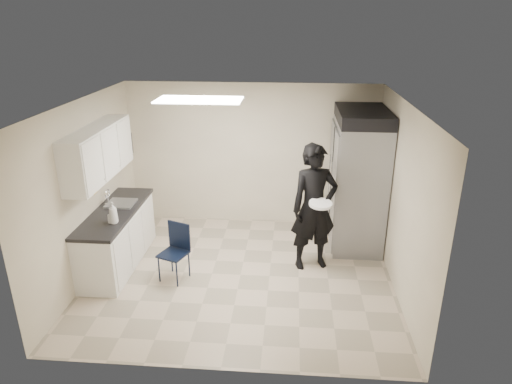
# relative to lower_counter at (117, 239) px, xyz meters

# --- Properties ---
(floor) EXTENTS (4.50, 4.50, 0.00)m
(floor) POSITION_rel_lower_counter_xyz_m (1.95, -0.20, -0.43)
(floor) COLOR #B5A38E
(floor) RESTS_ON ground
(ceiling) EXTENTS (4.50, 4.50, 0.00)m
(ceiling) POSITION_rel_lower_counter_xyz_m (1.95, -0.20, 2.17)
(ceiling) COLOR silver
(ceiling) RESTS_ON back_wall
(back_wall) EXTENTS (4.50, 0.00, 4.50)m
(back_wall) POSITION_rel_lower_counter_xyz_m (1.95, 1.80, 0.87)
(back_wall) COLOR beige
(back_wall) RESTS_ON floor
(left_wall) EXTENTS (0.00, 4.00, 4.00)m
(left_wall) POSITION_rel_lower_counter_xyz_m (-0.30, -0.20, 0.87)
(left_wall) COLOR beige
(left_wall) RESTS_ON floor
(right_wall) EXTENTS (0.00, 4.00, 4.00)m
(right_wall) POSITION_rel_lower_counter_xyz_m (4.20, -0.20, 0.87)
(right_wall) COLOR beige
(right_wall) RESTS_ON floor
(ceiling_panel) EXTENTS (1.20, 0.60, 0.02)m
(ceiling_panel) POSITION_rel_lower_counter_xyz_m (1.35, 0.20, 2.14)
(ceiling_panel) COLOR white
(ceiling_panel) RESTS_ON ceiling
(lower_counter) EXTENTS (0.60, 1.90, 0.86)m
(lower_counter) POSITION_rel_lower_counter_xyz_m (0.00, 0.00, 0.00)
(lower_counter) COLOR silver
(lower_counter) RESTS_ON floor
(countertop) EXTENTS (0.64, 1.95, 0.05)m
(countertop) POSITION_rel_lower_counter_xyz_m (0.00, 0.00, 0.46)
(countertop) COLOR black
(countertop) RESTS_ON lower_counter
(sink) EXTENTS (0.42, 0.40, 0.14)m
(sink) POSITION_rel_lower_counter_xyz_m (0.02, 0.25, 0.44)
(sink) COLOR gray
(sink) RESTS_ON countertop
(faucet) EXTENTS (0.02, 0.02, 0.24)m
(faucet) POSITION_rel_lower_counter_xyz_m (-0.18, 0.25, 0.59)
(faucet) COLOR silver
(faucet) RESTS_ON countertop
(upper_cabinets) EXTENTS (0.35, 1.80, 0.75)m
(upper_cabinets) POSITION_rel_lower_counter_xyz_m (-0.13, 0.00, 1.40)
(upper_cabinets) COLOR silver
(upper_cabinets) RESTS_ON left_wall
(towel_dispenser) EXTENTS (0.22, 0.30, 0.35)m
(towel_dispenser) POSITION_rel_lower_counter_xyz_m (-0.19, 1.15, 1.19)
(towel_dispenser) COLOR black
(towel_dispenser) RESTS_ON left_wall
(notice_sticker_left) EXTENTS (0.00, 0.12, 0.07)m
(notice_sticker_left) POSITION_rel_lower_counter_xyz_m (-0.29, -0.10, 0.79)
(notice_sticker_left) COLOR yellow
(notice_sticker_left) RESTS_ON left_wall
(notice_sticker_right) EXTENTS (0.00, 0.12, 0.07)m
(notice_sticker_right) POSITION_rel_lower_counter_xyz_m (-0.29, 0.10, 0.75)
(notice_sticker_right) COLOR yellow
(notice_sticker_right) RESTS_ON left_wall
(commercial_fridge) EXTENTS (0.80, 1.35, 2.10)m
(commercial_fridge) POSITION_rel_lower_counter_xyz_m (3.78, 1.07, 0.62)
(commercial_fridge) COLOR gray
(commercial_fridge) RESTS_ON floor
(fridge_compressor) EXTENTS (0.80, 1.35, 0.20)m
(fridge_compressor) POSITION_rel_lower_counter_xyz_m (3.78, 1.07, 1.77)
(fridge_compressor) COLOR black
(fridge_compressor) RESTS_ON commercial_fridge
(folding_chair) EXTENTS (0.48, 0.48, 0.83)m
(folding_chair) POSITION_rel_lower_counter_xyz_m (0.98, -0.39, -0.01)
(folding_chair) COLOR black
(folding_chair) RESTS_ON floor
(man_tuxedo) EXTENTS (0.83, 0.68, 1.97)m
(man_tuxedo) POSITION_rel_lower_counter_xyz_m (3.03, 0.19, 0.55)
(man_tuxedo) COLOR black
(man_tuxedo) RESTS_ON floor
(bucket_lid) EXTENTS (0.42, 0.42, 0.04)m
(bucket_lid) POSITION_rel_lower_counter_xyz_m (3.11, -0.05, 0.72)
(bucket_lid) COLOR white
(bucket_lid) RESTS_ON man_tuxedo
(soap_bottle_a) EXTENTS (0.18, 0.18, 0.32)m
(soap_bottle_a) POSITION_rel_lower_counter_xyz_m (0.17, -0.43, 0.64)
(soap_bottle_a) COLOR silver
(soap_bottle_a) RESTS_ON countertop
(soap_bottle_b) EXTENTS (0.11, 0.11, 0.20)m
(soap_bottle_b) POSITION_rel_lower_counter_xyz_m (0.14, -0.42, 0.58)
(soap_bottle_b) COLOR #AAACB7
(soap_bottle_b) RESTS_ON countertop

